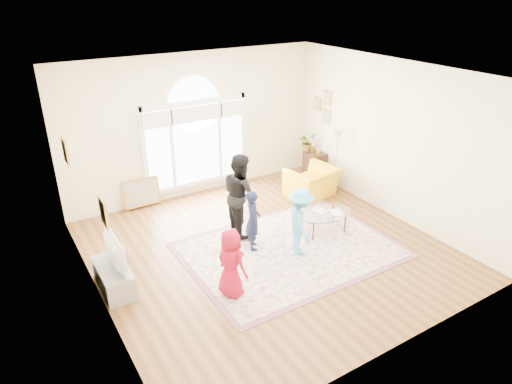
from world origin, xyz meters
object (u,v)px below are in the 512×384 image
coffee_table (324,214)px  armchair (312,182)px  area_rug (290,250)px  tv_console (114,278)px  television (110,252)px

coffee_table → armchair: size_ratio=1.16×
area_rug → armchair: 2.45m
tv_console → coffee_table: size_ratio=0.82×
area_rug → coffee_table: (0.96, 0.22, 0.39)m
television → coffee_table: (4.04, -0.34, -0.30)m
tv_console → armchair: 4.99m
television → coffee_table: bearing=-4.8°
area_rug → tv_console: (-3.09, 0.55, 0.20)m
tv_console → area_rug: bearing=-10.2°
tv_console → armchair: bearing=12.7°
television → armchair: size_ratio=0.93×
area_rug → coffee_table: coffee_table is taller
coffee_table → television: bearing=-177.7°
armchair → area_rug: bearing=33.7°
television → armchair: 4.99m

